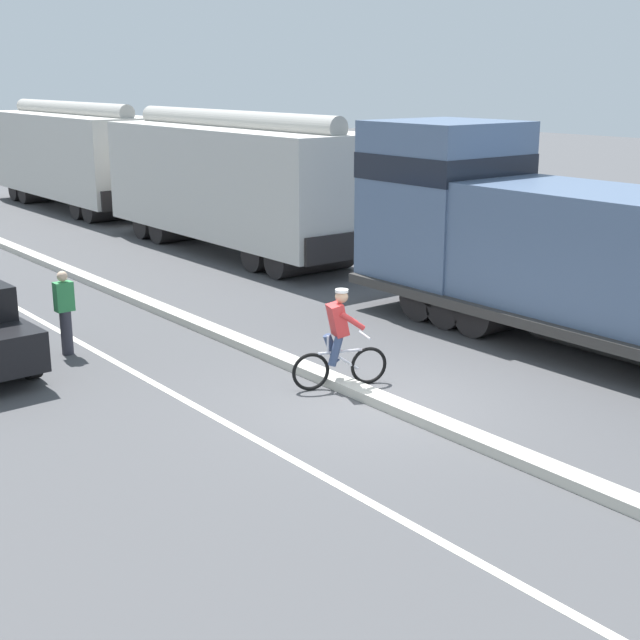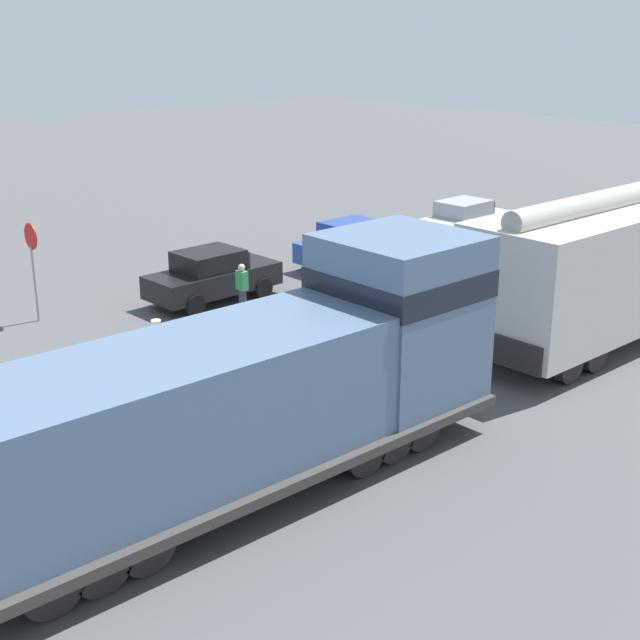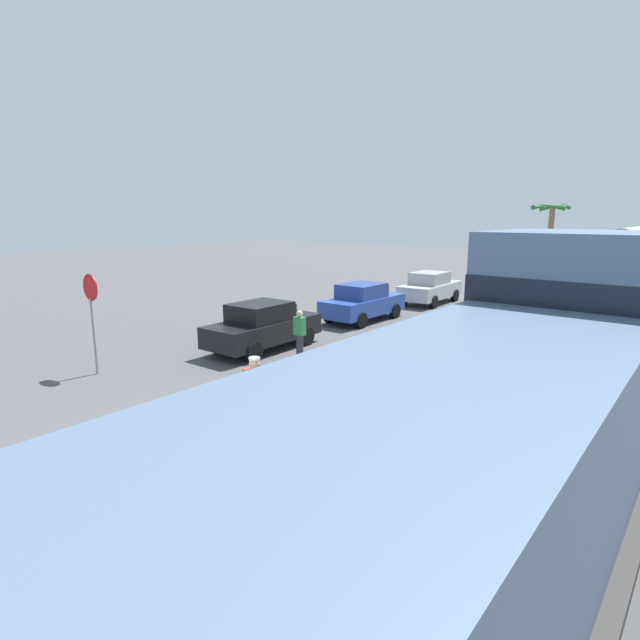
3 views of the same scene
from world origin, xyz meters
TOP-DOWN VIEW (x-y plane):
  - ground_plane at (0.00, 0.00)m, footprint 120.00×120.00m
  - median_curb at (0.00, 6.00)m, footprint 0.36×36.00m
  - lane_stripe at (-2.40, 6.00)m, footprint 0.14×36.00m
  - locomotive at (5.16, 0.03)m, footprint 3.10×11.61m
  - parked_car_black at (-4.80, 5.88)m, footprint 1.93×4.25m
  - parked_car_blue at (-4.86, 11.95)m, footprint 1.85×4.21m
  - parked_car_silver at (-4.64, 17.78)m, footprint 1.92×4.25m
  - cyclist at (0.00, 0.93)m, footprint 1.63×0.69m
  - stop_sign at (-6.59, 1.01)m, footprint 0.76×0.08m
  - palm_tree_near at (-2.41, 30.77)m, footprint 2.40×2.37m
  - pedestrian_by_cars at (-2.88, 5.58)m, footprint 0.34×0.22m

SIDE VIEW (x-z plane):
  - ground_plane at x=0.00m, z-range 0.00..0.00m
  - lane_stripe at x=-2.40m, z-range 0.00..0.01m
  - median_curb at x=0.00m, z-range 0.00..0.16m
  - parked_car_black at x=-4.80m, z-range 0.01..1.63m
  - parked_car_blue at x=-4.86m, z-range 0.01..1.63m
  - parked_car_silver at x=-4.64m, z-range 0.01..1.63m
  - cyclist at x=0.00m, z-range -0.04..1.67m
  - pedestrian_by_cars at x=-2.88m, z-range 0.04..1.66m
  - locomotive at x=5.16m, z-range -0.30..3.90m
  - stop_sign at x=-6.59m, z-range 0.58..3.46m
  - palm_tree_near at x=-2.41m, z-range 1.17..6.55m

